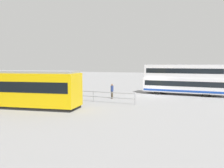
% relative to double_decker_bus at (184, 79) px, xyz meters
% --- Properties ---
extents(ground_plane, '(160.00, 160.00, 0.00)m').
position_rel_double_decker_bus_xyz_m(ground_plane, '(3.42, 2.80, -1.98)').
color(ground_plane, gray).
extents(double_decker_bus, '(10.16, 3.02, 3.89)m').
position_rel_double_decker_bus_xyz_m(double_decker_bus, '(0.00, 0.00, 0.00)').
color(double_decker_bus, white).
rests_on(double_decker_bus, ground).
extents(tram_yellow, '(13.35, 4.89, 3.30)m').
position_rel_double_decker_bus_xyz_m(tram_yellow, '(13.36, 15.51, -0.27)').
color(tram_yellow, '#E5B70C').
rests_on(tram_yellow, ground).
extents(pedestrian_near_railing, '(0.45, 0.45, 1.67)m').
position_rel_double_decker_bus_xyz_m(pedestrian_near_railing, '(6.98, 6.80, -1.02)').
color(pedestrian_near_railing, '#4C3F2D').
rests_on(pedestrian_near_railing, ground).
extents(pedestrian_railing, '(9.18, 0.31, 1.08)m').
position_rel_double_decker_bus_xyz_m(pedestrian_railing, '(7.81, 9.73, -1.24)').
color(pedestrian_railing, gray).
rests_on(pedestrian_railing, ground).
extents(info_sign, '(0.94, 0.30, 2.41)m').
position_rel_double_decker_bus_xyz_m(info_sign, '(11.83, 10.59, -0.34)').
color(info_sign, slate).
rests_on(info_sign, ground).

